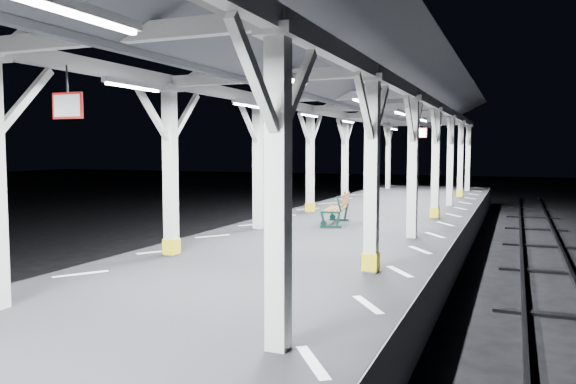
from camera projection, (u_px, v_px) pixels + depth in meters
The scene contains 6 objects.
ground at pixel (209, 353), 8.52m from camera, with size 120.00×120.00×0.00m, color black.
platform at pixel (209, 320), 8.49m from camera, with size 6.00×50.00×1.00m, color black.
hazard_stripes_left at pixel (81, 274), 9.37m from camera, with size 1.00×48.00×0.01m, color silver.
hazard_stripes_right at pixel (368, 305), 7.52m from camera, with size 1.00×48.00×0.01m, color silver.
canopy at pixel (205, 48), 8.16m from camera, with size 5.40×49.00×4.65m.
bench_mid at pixel (339, 208), 15.53m from camera, with size 0.82×1.66×0.86m.
Camera 1 is at (4.25, -7.24, 3.09)m, focal length 35.00 mm.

